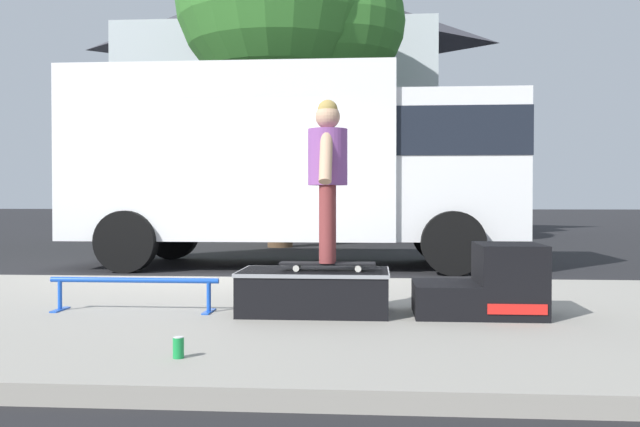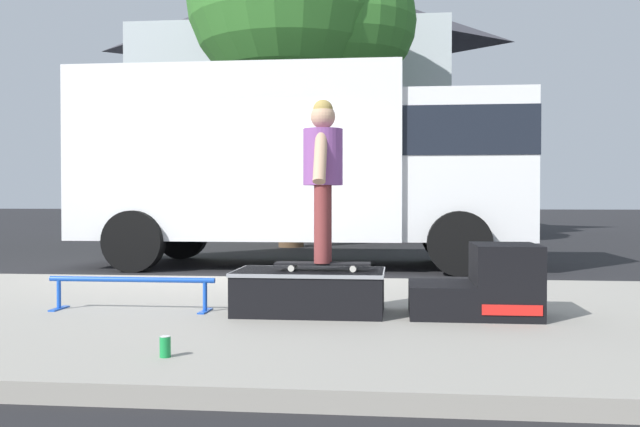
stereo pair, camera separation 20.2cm
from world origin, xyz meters
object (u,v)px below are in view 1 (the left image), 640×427
(kicker_ramp, at_px, (489,286))
(skater_kid, at_px, (328,167))
(skate_box, at_px, (314,290))
(skateboard, at_px, (328,264))
(grind_rail, at_px, (134,286))
(box_truck, at_px, (297,159))
(soda_can, at_px, (178,348))
(street_tree_main, at_px, (292,3))

(kicker_ramp, xyz_separation_m, skater_kid, (-1.31, -0.04, 0.96))
(skate_box, relative_size, skateboard, 1.57)
(grind_rail, height_order, box_truck, box_truck)
(grind_rail, height_order, soda_can, grind_rail)
(skate_box, relative_size, street_tree_main, 0.16)
(grind_rail, relative_size, box_truck, 0.21)
(skateboard, height_order, skater_kid, skater_kid)
(box_truck, relative_size, street_tree_main, 0.88)
(skateboard, bearing_deg, skate_box, 159.56)
(grind_rail, xyz_separation_m, street_tree_main, (0.16, 9.85, 5.07))
(soda_can, height_order, box_truck, box_truck)
(grind_rail, relative_size, soda_can, 11.42)
(skate_box, height_order, skateboard, skateboard)
(grind_rail, xyz_separation_m, skateboard, (1.63, -0.01, 0.20))
(grind_rail, height_order, skateboard, skateboard)
(kicker_ramp, xyz_separation_m, skateboard, (-1.31, -0.04, 0.17))
(kicker_ramp, relative_size, skateboard, 1.30)
(grind_rail, bearing_deg, street_tree_main, 89.05)
(street_tree_main, bearing_deg, kicker_ramp, -74.23)
(skater_kid, bearing_deg, box_truck, 98.97)
(skate_box, distance_m, grind_rail, 1.52)
(soda_can, distance_m, box_truck, 7.24)
(soda_can, bearing_deg, skateboard, 65.30)
(box_truck, bearing_deg, kicker_ramp, -68.06)
(kicker_ramp, relative_size, street_tree_main, 0.13)
(skate_box, distance_m, skateboard, 0.25)
(skater_kid, relative_size, box_truck, 0.19)
(soda_can, bearing_deg, grind_rail, 117.06)
(kicker_ramp, distance_m, street_tree_main, 11.38)
(skateboard, height_order, street_tree_main, street_tree_main)
(grind_rail, bearing_deg, skater_kid, -0.45)
(skate_box, xyz_separation_m, street_tree_main, (-1.35, 9.82, 5.09))
(skate_box, height_order, soda_can, skate_box)
(skateboard, distance_m, street_tree_main, 11.09)
(soda_can, height_order, street_tree_main, street_tree_main)
(kicker_ramp, bearing_deg, grind_rail, -179.43)
(soda_can, distance_m, street_tree_main, 12.68)
(grind_rail, bearing_deg, skate_box, 1.11)
(grind_rail, relative_size, skater_kid, 1.08)
(skateboard, relative_size, box_truck, 0.11)
(skate_box, relative_size, kicker_ramp, 1.20)
(box_truck, bearing_deg, skate_box, -82.14)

